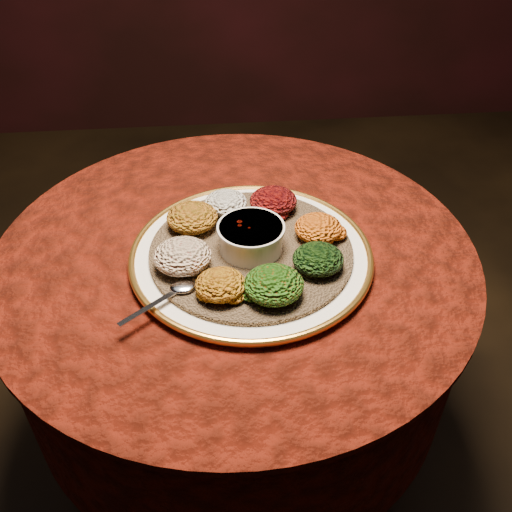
{
  "coord_description": "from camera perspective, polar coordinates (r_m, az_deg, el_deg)",
  "views": [
    {
      "loc": [
        -0.04,
        -0.88,
        1.45
      ],
      "look_at": [
        0.04,
        -0.06,
        0.76
      ],
      "focal_mm": 40.0,
      "sensor_mm": 36.0,
      "label": 1
    }
  ],
  "objects": [
    {
      "name": "portion_kik",
      "position": [
        0.98,
        -3.56,
        -2.87
      ],
      "size": [
        0.09,
        0.08,
        0.04
      ],
      "primitive_type": "ellipsoid",
      "color": "#A8690E",
      "rests_on": "injera"
    },
    {
      "name": "platter",
      "position": [
        1.1,
        -0.49,
        0.11
      ],
      "size": [
        0.47,
        0.47,
        0.02
      ],
      "rotation": [
        0.0,
        0.0,
        0.04
      ],
      "color": "white",
      "rests_on": "table"
    },
    {
      "name": "table",
      "position": [
        1.26,
        -1.94,
        -5.61
      ],
      "size": [
        0.96,
        0.96,
        0.73
      ],
      "color": "black",
      "rests_on": "ground"
    },
    {
      "name": "portion_shiro",
      "position": [
        1.14,
        -6.39,
        3.85
      ],
      "size": [
        0.1,
        0.1,
        0.05
      ],
      "primitive_type": "ellipsoid",
      "color": "#A15613",
      "rests_on": "injera"
    },
    {
      "name": "spoon",
      "position": [
        1.0,
        -7.84,
        -3.38
      ],
      "size": [
        0.13,
        0.1,
        0.01
      ],
      "rotation": [
        0.0,
        0.0,
        -2.47
      ],
      "color": "silver",
      "rests_on": "injera"
    },
    {
      "name": "portion_mixveg",
      "position": [
        0.98,
        1.79,
        -2.88
      ],
      "size": [
        0.1,
        0.1,
        0.05
      ],
      "primitive_type": "ellipsoid",
      "color": "#8C3109",
      "rests_on": "injera"
    },
    {
      "name": "portion_gomen",
      "position": [
        1.04,
        6.23,
        -0.3
      ],
      "size": [
        0.09,
        0.09,
        0.05
      ],
      "primitive_type": "ellipsoid",
      "color": "black",
      "rests_on": "injera"
    },
    {
      "name": "portion_timatim",
      "position": [
        1.04,
        -7.36,
        -0.01
      ],
      "size": [
        0.11,
        0.1,
        0.05
      ],
      "primitive_type": "ellipsoid",
      "color": "maroon",
      "rests_on": "injera"
    },
    {
      "name": "stew_bowl",
      "position": [
        1.07,
        -0.51,
        2.02
      ],
      "size": [
        0.13,
        0.13,
        0.05
      ],
      "color": "silver",
      "rests_on": "injera"
    },
    {
      "name": "portion_kitfo",
      "position": [
        1.18,
        1.74,
        5.54
      ],
      "size": [
        0.1,
        0.09,
        0.05
      ],
      "primitive_type": "ellipsoid",
      "color": "black",
      "rests_on": "injera"
    },
    {
      "name": "portion_ayib",
      "position": [
        1.18,
        -3.04,
        5.35
      ],
      "size": [
        0.09,
        0.08,
        0.04
      ],
      "primitive_type": "ellipsoid",
      "color": "beige",
      "rests_on": "injera"
    },
    {
      "name": "injera",
      "position": [
        1.09,
        -0.5,
        0.54
      ],
      "size": [
        0.48,
        0.48,
        0.01
      ],
      "primitive_type": "cylinder",
      "rotation": [
        0.0,
        0.0,
        -0.26
      ],
      "color": "olive",
      "rests_on": "platter"
    },
    {
      "name": "portion_tikil",
      "position": [
        1.11,
        6.25,
        2.79
      ],
      "size": [
        0.09,
        0.09,
        0.04
      ],
      "primitive_type": "ellipsoid",
      "color": "#BC6B0F",
      "rests_on": "injera"
    }
  ]
}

